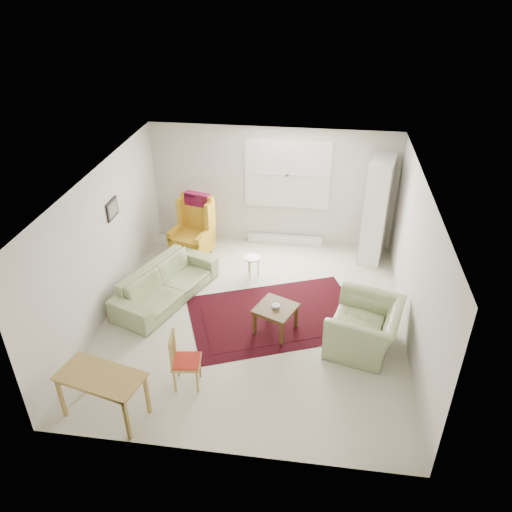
# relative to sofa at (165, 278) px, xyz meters

# --- Properties ---
(room) EXTENTS (5.04, 5.54, 2.51)m
(room) POSITION_rel_sofa_xyz_m (1.64, -0.15, 0.83)
(room) COLOR beige
(room) RESTS_ON ground
(rug) EXTENTS (3.34, 2.77, 0.03)m
(rug) POSITION_rel_sofa_xyz_m (1.99, -0.27, -0.42)
(rug) COLOR black
(rug) RESTS_ON ground
(sofa) EXTENTS (1.57, 2.29, 0.86)m
(sofa) POSITION_rel_sofa_xyz_m (0.00, 0.00, 0.00)
(sofa) COLOR #899A67
(sofa) RESTS_ON ground
(armchair) EXTENTS (1.30, 1.40, 0.92)m
(armchair) POSITION_rel_sofa_xyz_m (3.43, -0.85, 0.03)
(armchair) COLOR #899A67
(armchair) RESTS_ON ground
(wingback_chair) EXTENTS (0.91, 0.94, 1.26)m
(wingback_chair) POSITION_rel_sofa_xyz_m (0.08, 1.54, 0.20)
(wingback_chair) COLOR gold
(wingback_chair) RESTS_ON ground
(coffee_table) EXTENTS (0.78, 0.78, 0.49)m
(coffee_table) POSITION_rel_sofa_xyz_m (2.03, -0.66, -0.19)
(coffee_table) COLOR #493316
(coffee_table) RESTS_ON ground
(stool) EXTENTS (0.39, 0.39, 0.43)m
(stool) POSITION_rel_sofa_xyz_m (1.42, 0.94, -0.22)
(stool) COLOR white
(stool) RESTS_ON ground
(cabinet) EXTENTS (0.61, 0.91, 2.09)m
(cabinet) POSITION_rel_sofa_xyz_m (3.73, 1.99, 0.62)
(cabinet) COLOR white
(cabinet) RESTS_ON ground
(desk) EXTENTS (1.21, 0.81, 0.70)m
(desk) POSITION_rel_sofa_xyz_m (-0.02, -2.71, -0.08)
(desk) COLOR #A98A44
(desk) RESTS_ON ground
(desk_chair) EXTENTS (0.44, 0.44, 0.89)m
(desk_chair) POSITION_rel_sofa_xyz_m (0.91, -2.02, 0.01)
(desk_chair) COLOR #A98A44
(desk_chair) RESTS_ON ground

